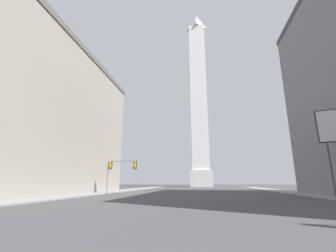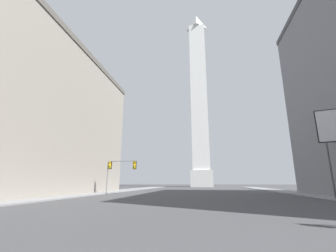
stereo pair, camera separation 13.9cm
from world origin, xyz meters
TOP-DOWN VIEW (x-y plane):
  - sidewalk_left at (-16.80, 33.19)m, footprint 5.00×110.63m
  - sidewalk_right at (16.80, 33.19)m, footprint 5.00×110.63m
  - obelisk at (0.00, 92.19)m, footprint 8.72×8.72m
  - traffic_light_mid_left at (-12.66, 32.96)m, footprint 4.93×0.50m

SIDE VIEW (x-z plane):
  - sidewalk_left at x=-16.80m, z-range 0.00..0.15m
  - sidewalk_right at x=16.80m, z-range 0.00..0.15m
  - traffic_light_mid_left at x=-12.66m, z-range 1.38..6.65m
  - obelisk at x=0.00m, z-range -1.60..79.06m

